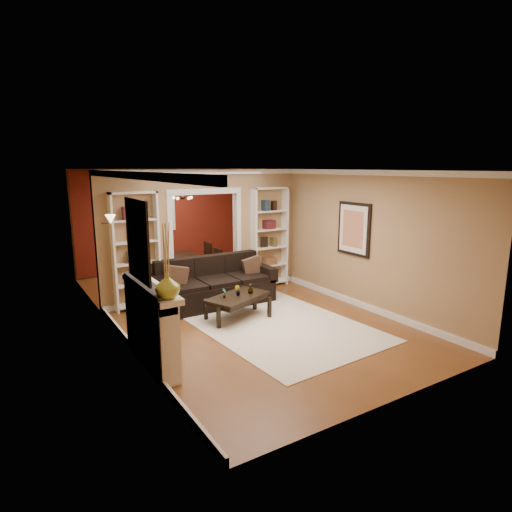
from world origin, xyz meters
TOP-DOWN VIEW (x-y plane):
  - floor at (0.00, 0.00)m, footprint 8.00×8.00m
  - ceiling at (0.00, 0.00)m, footprint 8.00×8.00m
  - wall_back at (0.00, 4.00)m, footprint 8.00×0.00m
  - wall_front at (0.00, -4.00)m, footprint 8.00×0.00m
  - wall_left at (-2.25, 0.00)m, footprint 0.00×8.00m
  - wall_right at (2.25, 0.00)m, footprint 0.00×8.00m
  - partition_wall at (0.00, 1.20)m, footprint 4.50×0.15m
  - red_back_panel at (0.00, 3.97)m, footprint 4.44×0.04m
  - dining_window at (0.00, 3.93)m, footprint 0.78×0.03m
  - area_rug at (0.27, -1.23)m, footprint 2.71×3.66m
  - sofa at (-0.13, 0.45)m, footprint 2.41×1.04m
  - pillow_left at (-0.98, 0.43)m, footprint 0.45×0.17m
  - pillow_right at (0.73, 0.43)m, footprint 0.40×0.15m
  - coffee_table at (-0.17, -0.54)m, footprint 1.33×1.03m
  - plant_left at (-0.45, -0.54)m, footprint 0.11×0.10m
  - plant_center at (-0.17, -0.54)m, footprint 0.13×0.13m
  - plant_right at (0.10, -0.54)m, footprint 0.15×0.15m
  - bookshelf_left at (-1.55, 1.03)m, footprint 0.90×0.30m
  - bookshelf_right at (1.55, 1.03)m, footprint 0.90×0.30m
  - fireplace at (-2.09, -1.50)m, footprint 0.32×1.70m
  - vase at (-2.09, -2.20)m, footprint 0.32×0.32m
  - mirror at (-2.23, -1.50)m, footprint 0.03×0.95m
  - wall_sconce at (-2.15, 0.55)m, footprint 0.18×0.18m
  - framed_art at (2.21, -1.00)m, footprint 0.04×0.85m
  - dining_table at (0.10, 2.61)m, footprint 1.64×0.91m
  - dining_chair_nw at (-0.45, 2.31)m, footprint 0.48×0.48m
  - dining_chair_ne at (0.65, 2.31)m, footprint 0.42×0.42m
  - dining_chair_sw at (-0.45, 2.91)m, footprint 0.52×0.52m
  - dining_chair_se at (0.65, 2.91)m, footprint 0.48×0.48m
  - chandelier at (0.00, 2.70)m, footprint 0.50×0.50m

SIDE VIEW (x-z plane):
  - floor at x=0.00m, z-range 0.00..0.00m
  - area_rug at x=0.27m, z-range 0.00..0.01m
  - coffee_table at x=-0.17m, z-range 0.00..0.45m
  - dining_table at x=0.10m, z-range 0.00..0.58m
  - dining_chair_nw at x=-0.45m, z-range 0.00..0.76m
  - dining_chair_ne at x=0.65m, z-range 0.00..0.78m
  - dining_chair_se at x=0.65m, z-range 0.00..0.85m
  - dining_chair_sw at x=-0.45m, z-range 0.00..0.94m
  - sofa at x=-0.13m, z-range 0.00..0.94m
  - plant_left at x=-0.45m, z-range 0.45..0.62m
  - plant_center at x=-0.17m, z-range 0.45..0.64m
  - plant_right at x=0.10m, z-range 0.45..0.64m
  - fireplace at x=-2.09m, z-range 0.00..1.16m
  - pillow_right at x=0.73m, z-range 0.46..0.86m
  - pillow_left at x=-0.98m, z-range 0.46..0.90m
  - bookshelf_left at x=-1.55m, z-range 0.00..2.30m
  - bookshelf_right at x=1.55m, z-range 0.00..2.30m
  - red_back_panel at x=0.00m, z-range 0.00..2.64m
  - vase at x=-2.09m, z-range 1.16..1.48m
  - wall_back at x=0.00m, z-range -2.65..5.35m
  - wall_front at x=0.00m, z-range -2.65..5.35m
  - wall_left at x=-2.25m, z-range -2.65..5.35m
  - wall_right at x=2.25m, z-range -2.65..5.35m
  - partition_wall at x=0.00m, z-range 0.00..2.70m
  - dining_window at x=0.00m, z-range 1.06..2.04m
  - framed_art at x=2.21m, z-range 1.02..2.08m
  - mirror at x=-2.23m, z-range 1.25..2.35m
  - wall_sconce at x=-2.15m, z-range 1.72..1.94m
  - chandelier at x=0.00m, z-range 1.87..2.17m
  - ceiling at x=0.00m, z-range 2.70..2.70m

